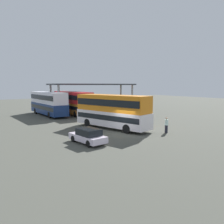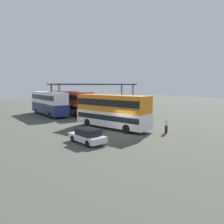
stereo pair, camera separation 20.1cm
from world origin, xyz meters
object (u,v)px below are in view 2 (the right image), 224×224
parked_hatchback (87,136)px  double_decker_near_canopy (49,103)px  pedestrian_waiting (166,125)px  double_decker_mid_row (73,102)px  double_decker_main (112,110)px

parked_hatchback → double_decker_near_canopy: double_decker_near_canopy is taller
parked_hatchback → pedestrian_waiting: (9.31, -0.50, 0.19)m
double_decker_near_canopy → double_decker_mid_row: 4.13m
parked_hatchback → double_decker_near_canopy: 21.04m
double_decker_near_canopy → pedestrian_waiting: (6.67, -21.32, -1.34)m
parked_hatchback → double_decker_main: bearing=-58.4°
double_decker_main → double_decker_near_canopy: (-2.93, 16.02, -0.01)m
parked_hatchback → double_decker_mid_row: double_decker_mid_row is taller
double_decker_near_canopy → double_decker_mid_row: double_decker_mid_row is taller
double_decker_main → parked_hatchback: bearing=114.1°
double_decker_main → double_decker_near_canopy: size_ratio=0.89×
double_decker_mid_row → pedestrian_waiting: double_decker_mid_row is taller
double_decker_near_canopy → double_decker_mid_row: size_ratio=1.01×
double_decker_near_canopy → double_decker_mid_row: (3.96, -1.17, 0.01)m
double_decker_main → parked_hatchback: (-5.57, -4.79, -1.55)m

